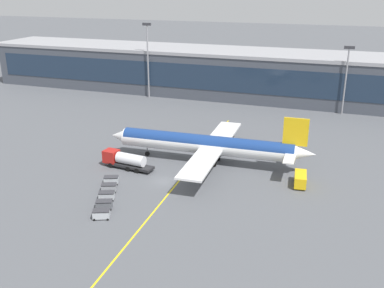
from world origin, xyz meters
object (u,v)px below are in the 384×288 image
object	(u,v)px
baggage_cart_2	(107,196)
baggage_cart_4	(111,180)
crew_van	(300,179)
baggage_cart_0	(101,214)
main_airliner	(207,145)
fuel_tanker	(125,160)
baggage_cart_3	(109,188)
baggage_cart_1	(104,204)

from	to	relation	value
baggage_cart_2	baggage_cart_4	xyz separation A→B (m)	(-2.43, 5.92, 0.00)
crew_van	baggage_cart_4	world-z (taller)	crew_van
baggage_cart_0	baggage_cart_4	xyz separation A→B (m)	(-4.86, 11.84, 0.00)
main_airliner	fuel_tanker	world-z (taller)	main_airliner
baggage_cart_3	main_airliner	bearing A→B (deg)	56.44
fuel_tanker	baggage_cart_1	xyz separation A→B (m)	(4.79, -16.51, -0.96)
crew_van	baggage_cart_0	distance (m)	36.22
baggage_cart_0	baggage_cart_3	size ratio (longest dim) A/B	1.00
main_airliner	crew_van	size ratio (longest dim) A/B	8.27
fuel_tanker	baggage_cart_2	xyz separation A→B (m)	(3.57, -13.55, -0.96)
main_airliner	fuel_tanker	size ratio (longest dim) A/B	3.90
fuel_tanker	crew_van	size ratio (longest dim) A/B	2.12
main_airliner	baggage_cart_3	bearing A→B (deg)	-123.56
crew_van	baggage_cart_2	distance (m)	34.90
baggage_cart_1	crew_van	bearing A→B (deg)	34.28
crew_van	baggage_cart_1	distance (m)	35.42
baggage_cart_3	baggage_cart_2	bearing A→B (deg)	-67.70
baggage_cart_1	baggage_cart_3	distance (m)	6.40
baggage_cart_1	baggage_cart_4	bearing A→B (deg)	112.30
crew_van	baggage_cart_2	bearing A→B (deg)	-150.87
crew_van	baggage_cart_1	world-z (taller)	crew_van
baggage_cart_4	baggage_cart_1	bearing A→B (deg)	-67.70
baggage_cart_1	baggage_cart_2	size ratio (longest dim) A/B	1.00
baggage_cart_0	fuel_tanker	bearing A→B (deg)	107.13
crew_van	baggage_cart_4	size ratio (longest dim) A/B	1.71
baggage_cart_0	baggage_cart_2	bearing A→B (deg)	112.30
fuel_tanker	baggage_cart_3	xyz separation A→B (m)	(2.36, -10.59, -0.96)
baggage_cart_1	baggage_cart_2	world-z (taller)	same
baggage_cart_0	baggage_cart_2	distance (m)	6.40
main_airliner	baggage_cart_1	distance (m)	26.70
main_airliner	baggage_cart_2	size ratio (longest dim) A/B	14.17
baggage_cart_2	crew_van	bearing A→B (deg)	29.13
baggage_cart_1	baggage_cart_4	xyz separation A→B (m)	(-3.64, 8.88, 0.00)
baggage_cart_4	crew_van	bearing A→B (deg)	18.58
baggage_cart_1	baggage_cart_3	world-z (taller)	same
main_airliner	baggage_cart_0	world-z (taller)	main_airliner
fuel_tanker	baggage_cart_3	size ratio (longest dim) A/B	3.63
baggage_cart_0	baggage_cart_4	distance (m)	12.80
baggage_cart_0	baggage_cart_3	bearing A→B (deg)	112.30
crew_van	baggage_cart_0	bearing A→B (deg)	-140.77
fuel_tanker	baggage_cart_1	bearing A→B (deg)	-73.84
baggage_cart_1	baggage_cart_3	size ratio (longest dim) A/B	1.00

